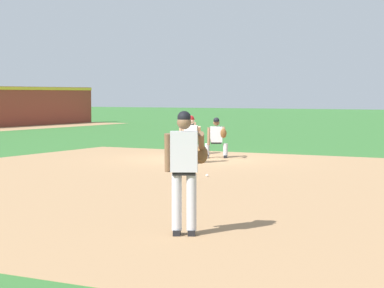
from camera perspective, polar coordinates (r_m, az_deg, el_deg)
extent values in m
plane|color=#336B2D|center=(24.34, 0.65, -1.14)|extent=(160.00, 160.00, 0.00)
cube|color=#A87F56|center=(17.76, 0.25, -2.98)|extent=(18.00, 18.00, 0.01)
cube|color=white|center=(24.34, 0.65, -1.04)|extent=(0.38, 0.38, 0.09)
sphere|color=white|center=(19.08, 1.15, -2.41)|extent=(0.07, 0.07, 0.07)
cube|color=black|center=(11.26, -1.16, -6.73)|extent=(0.28, 0.21, 0.09)
cylinder|color=#B2B2B7|center=(11.14, -1.17, -4.47)|extent=(0.15, 0.15, 0.84)
cube|color=black|center=(11.25, -0.03, -6.74)|extent=(0.28, 0.21, 0.09)
cylinder|color=#B2B2B7|center=(11.14, -0.04, -4.47)|extent=(0.15, 0.15, 0.84)
cube|color=black|center=(11.08, -0.61, -2.22)|extent=(0.33, 0.39, 0.06)
cube|color=#B2B2B7|center=(11.06, -0.61, -0.57)|extent=(0.39, 0.47, 0.60)
sphere|color=brown|center=(11.05, -0.61, 1.66)|extent=(0.21, 0.21, 0.21)
sphere|color=black|center=(11.05, -0.61, 2.02)|extent=(0.20, 0.20, 0.20)
cube|color=black|center=(11.14, -0.59, 1.91)|extent=(0.17, 0.20, 0.02)
cylinder|color=brown|center=(11.14, -1.88, -0.67)|extent=(0.21, 0.17, 0.59)
cylinder|color=brown|center=(11.34, 0.71, 0.01)|extent=(0.51, 0.32, 0.41)
ellipsoid|color=brown|center=(11.43, 0.72, -0.79)|extent=(0.36, 0.31, 0.34)
cube|color=black|center=(24.67, 2.56, -0.97)|extent=(0.28, 0.21, 0.09)
cylinder|color=#B2B2B7|center=(24.69, 2.56, -0.42)|extent=(0.15, 0.15, 0.40)
cube|color=black|center=(24.69, 1.17, -0.97)|extent=(0.28, 0.21, 0.09)
cylinder|color=#B2B2B7|center=(24.72, 1.17, -0.42)|extent=(0.15, 0.15, 0.40)
cube|color=black|center=(24.69, 1.87, 0.09)|extent=(0.32, 0.39, 0.06)
cube|color=#B2B2B7|center=(24.67, 1.87, 0.74)|extent=(0.38, 0.46, 0.52)
sphere|color=brown|center=(24.63, 1.87, 1.64)|extent=(0.21, 0.21, 0.21)
sphere|color=black|center=(24.63, 1.87, 1.81)|extent=(0.20, 0.20, 0.20)
cube|color=black|center=(24.54, 1.86, 1.74)|extent=(0.17, 0.20, 0.02)
cylinder|color=brown|center=(24.24, 2.43, 1.03)|extent=(0.57, 0.32, 0.24)
cylinder|color=brown|center=(24.59, 1.28, 0.59)|extent=(0.25, 0.18, 0.58)
ellipsoid|color=brown|center=(24.03, 2.41, 0.82)|extent=(0.28, 0.27, 0.35)
cube|color=black|center=(22.83, -0.56, -1.36)|extent=(0.28, 0.18, 0.09)
cylinder|color=white|center=(22.77, -0.58, -0.65)|extent=(0.15, 0.15, 0.50)
cube|color=black|center=(22.75, 0.42, -1.37)|extent=(0.28, 0.18, 0.09)
cylinder|color=white|center=(22.69, 0.41, -0.67)|extent=(0.15, 0.15, 0.50)
cube|color=black|center=(22.71, -0.09, 0.02)|extent=(0.29, 0.38, 0.06)
cube|color=white|center=(22.69, -0.09, 0.75)|extent=(0.35, 0.45, 0.54)
sphere|color=tan|center=(22.69, -0.08, 1.76)|extent=(0.21, 0.21, 0.21)
sphere|color=maroon|center=(22.69, -0.08, 1.94)|extent=(0.20, 0.20, 0.20)
cube|color=maroon|center=(22.78, -0.04, 1.88)|extent=(0.16, 0.19, 0.02)
cylinder|color=tan|center=(22.89, -0.63, 0.69)|extent=(0.34, 0.18, 0.56)
cylinder|color=tan|center=(22.79, 0.60, 0.68)|extent=(0.34, 0.18, 0.56)
cube|color=black|center=(26.04, 0.11, -0.72)|extent=(0.28, 0.22, 0.09)
cylinder|color=#515154|center=(26.06, 0.11, -0.09)|extent=(0.15, 0.15, 0.50)
cube|color=black|center=(26.04, -0.77, -0.72)|extent=(0.28, 0.22, 0.09)
cylinder|color=#515154|center=(26.06, -0.77, -0.09)|extent=(0.15, 0.15, 0.50)
cube|color=black|center=(26.04, -0.33, 0.51)|extent=(0.34, 0.39, 0.06)
cube|color=#232326|center=(26.02, -0.33, 1.14)|extent=(0.40, 0.47, 0.54)
sphere|color=#9E7051|center=(25.99, -0.33, 2.02)|extent=(0.21, 0.21, 0.21)
sphere|color=black|center=(25.99, -0.33, 2.18)|extent=(0.20, 0.20, 0.20)
cube|color=black|center=(25.90, -0.33, 2.12)|extent=(0.18, 0.20, 0.02)
cylinder|color=#9E7051|center=(25.88, 0.22, 1.06)|extent=(0.33, 0.23, 0.56)
cylinder|color=#9E7051|center=(25.88, -0.89, 1.06)|extent=(0.33, 0.23, 0.56)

